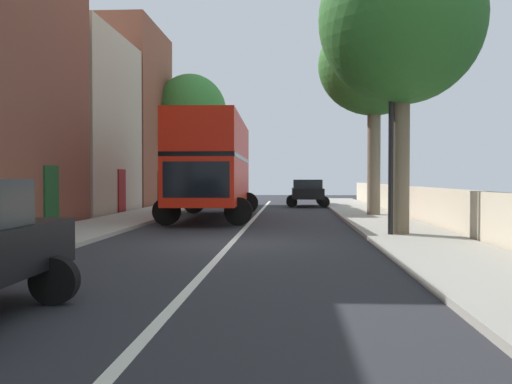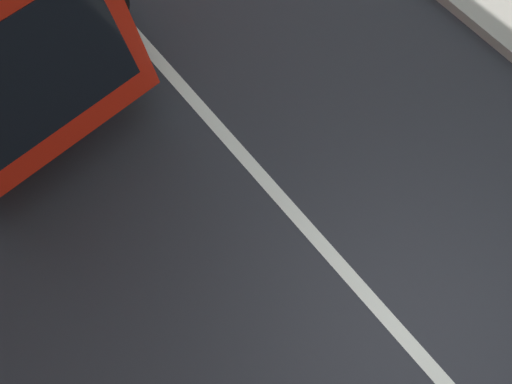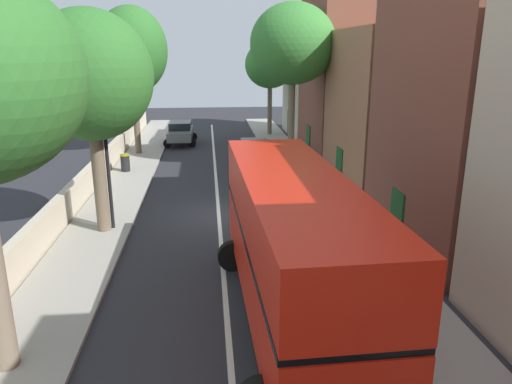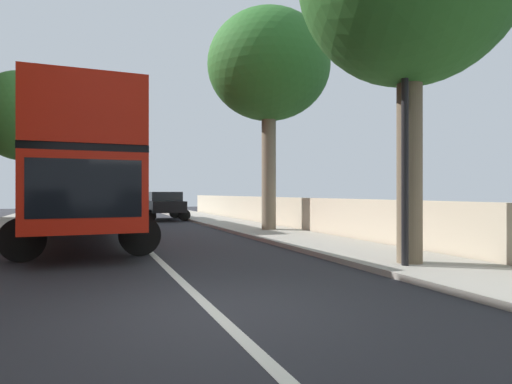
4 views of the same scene
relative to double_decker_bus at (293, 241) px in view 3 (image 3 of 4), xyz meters
name	(u,v)px [view 3 (image 3 of 4)]	position (x,y,z in m)	size (l,w,h in m)	color
ground_plane	(219,215)	(1.70, -8.91, -2.35)	(84.00, 84.00, 0.00)	#28282D
road_centre_line	(219,215)	(1.70, -8.91, -2.35)	(0.16, 54.00, 0.01)	silver
sidewalk_left	(327,211)	(-3.20, -8.91, -2.29)	(2.60, 60.00, 0.12)	#9E998E
sidewalk_right	(105,218)	(6.60, -8.91, -2.29)	(2.60, 60.00, 0.12)	#9E998E
terraced_houses_left	(413,102)	(-6.80, -9.04, 2.52)	(4.07, 47.68, 10.83)	beige
boundary_wall_right	(67,206)	(8.15, -8.91, -1.68)	(0.36, 54.00, 1.35)	beige
double_decker_bus	(293,241)	(0.00, 0.00, 0.00)	(3.75, 10.17, 4.06)	red
parked_car_black_left_0	(255,153)	(-0.80, -17.65, -1.40)	(2.53, 4.43, 1.67)	black
parked_car_grey_right_1	(181,131)	(4.20, -26.18, -1.38)	(2.49, 4.54, 1.72)	slate
street_tree_left_2	(270,65)	(-3.17, -29.36, 3.51)	(4.14, 4.14, 7.72)	brown
street_tree_right_3	(90,77)	(6.30, -7.30, 3.73)	(4.61, 4.61, 8.39)	brown
street_tree_left_4	(293,44)	(-2.91, -17.18, 4.98)	(4.93, 4.93, 9.56)	#7A6B56
street_tree_right_5	(132,51)	(6.94, -22.38, 4.64)	(4.72, 4.72, 9.73)	brown
lamppost_right	(105,137)	(6.00, -7.52, 1.45)	(0.32, 0.32, 6.31)	black
litter_bin_right	(125,163)	(7.00, -17.12, -1.71)	(0.55, 0.55, 1.03)	black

